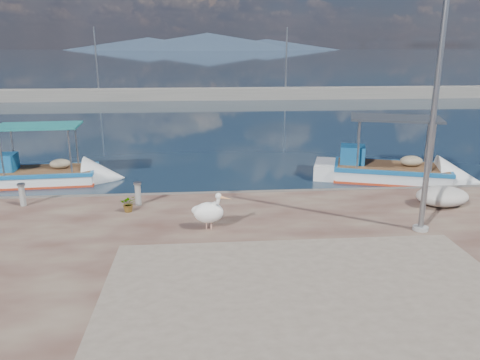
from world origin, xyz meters
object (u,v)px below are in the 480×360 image
boat_left (42,177)px  lamp_post (433,116)px  pelican (209,212)px  boat_right (389,174)px  bollard_near (138,193)px

boat_left → lamp_post: 15.57m
pelican → boat_left: bearing=156.3°
boat_right → bollard_near: boat_right is taller
lamp_post → boat_left: bearing=149.7°
boat_left → bollard_near: (4.66, -4.76, 0.70)m
boat_left → lamp_post: (13.08, -7.65, 3.57)m
lamp_post → bollard_near: bearing=161.1°
boat_left → lamp_post: lamp_post is taller
boat_right → bollard_near: 11.03m
boat_right → pelican: (-7.94, -6.33, 0.78)m
boat_right → lamp_post: size_ratio=1.00×
boat_left → boat_right: bearing=-6.9°
lamp_post → bollard_near: lamp_post is taller
bollard_near → lamp_post: bearing=-18.9°
pelican → lamp_post: lamp_post is taller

